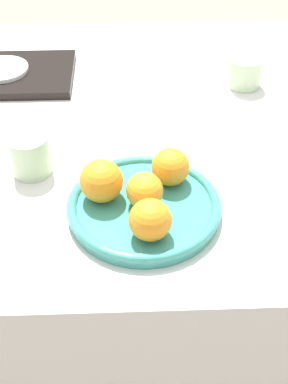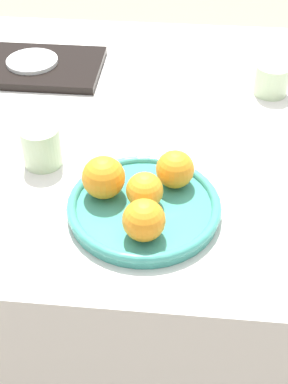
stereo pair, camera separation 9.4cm
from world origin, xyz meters
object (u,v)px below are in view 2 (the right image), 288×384
at_px(orange_3, 104,177).
at_px(side_plate, 32,61).
at_px(cup_0, 41,146).
at_px(orange_1, 144,220).
at_px(orange_0, 145,191).
at_px(fruit_platter, 144,207).
at_px(orange_2, 175,169).
at_px(cup_1, 272,80).
at_px(serving_tray, 33,67).

bearing_deg(orange_3, side_plate, 118.25).
bearing_deg(cup_0, orange_1, -42.53).
bearing_deg(orange_0, side_plate, 123.60).
relative_size(fruit_platter, side_plate, 2.13).
relative_size(orange_1, orange_3, 0.92).
bearing_deg(orange_0, orange_1, -85.45).
height_order(orange_0, orange_2, orange_2).
bearing_deg(side_plate, cup_0, -72.58).
distance_m(fruit_platter, cup_0, 0.25).
bearing_deg(cup_1, orange_0, -120.07).
distance_m(orange_0, cup_0, 0.25).
height_order(orange_1, orange_3, orange_3).
distance_m(fruit_platter, orange_2, 0.09).
relative_size(fruit_platter, serving_tray, 0.79).
bearing_deg(orange_0, cup_0, 149.62).
relative_size(cup_0, cup_1, 1.02).
relative_size(serving_tray, cup_1, 4.35).
relative_size(side_plate, cup_0, 1.59).
distance_m(serving_tray, cup_0, 0.40).
xyz_separation_m(orange_2, orange_3, (-0.13, -0.04, 0.00)).
relative_size(orange_3, cup_0, 0.95).
height_order(serving_tray, side_plate, side_plate).
bearing_deg(cup_0, orange_0, -30.38).
relative_size(fruit_platter, orange_1, 3.87).
bearing_deg(serving_tray, fruit_platter, -56.51).
bearing_deg(orange_3, orange_1, -50.42).
height_order(fruit_platter, orange_2, orange_2).
height_order(fruit_platter, cup_1, cup_1).
relative_size(orange_0, orange_1, 0.92).
height_order(fruit_platter, cup_0, cup_0).
bearing_deg(side_plate, orange_0, -56.40).
xyz_separation_m(orange_0, orange_3, (-0.08, 0.02, 0.01)).
bearing_deg(orange_2, orange_1, -107.48).
relative_size(orange_3, serving_tray, 0.22).
relative_size(orange_2, cup_0, 0.86).
xyz_separation_m(side_plate, cup_1, (0.60, -0.06, 0.01)).
xyz_separation_m(orange_2, cup_1, (0.21, 0.39, -0.02)).
xyz_separation_m(side_plate, cup_0, (0.12, -0.38, 0.02)).
height_order(orange_1, cup_0, orange_1).
bearing_deg(orange_1, orange_2, 72.52).
height_order(orange_1, serving_tray, orange_1).
distance_m(side_plate, cup_0, 0.40).
bearing_deg(side_plate, orange_2, -48.99).
xyz_separation_m(fruit_platter, cup_1, (0.26, 0.45, 0.02)).
relative_size(orange_2, orange_3, 0.90).
xyz_separation_m(orange_2, cup_0, (-0.27, 0.07, -0.01)).
distance_m(orange_2, orange_3, 0.13).
relative_size(orange_1, orange_2, 1.02).
height_order(orange_0, orange_3, orange_3).
height_order(orange_3, cup_1, orange_3).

